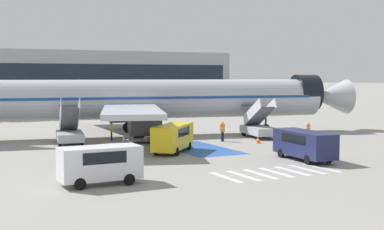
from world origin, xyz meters
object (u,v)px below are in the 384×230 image
at_px(airliner, 144,99).
at_px(ground_crew_0, 308,129).
at_px(ground_crew_3, 223,130).
at_px(service_van_0, 100,162).
at_px(boarding_stairs_forward, 259,127).
at_px(boarding_stairs_aft, 70,133).
at_px(baggage_cart, 137,140).
at_px(traffic_cone_0, 258,140).
at_px(terminal_building, 31,75).
at_px(ground_crew_1, 171,130).
at_px(service_van_1, 173,136).
at_px(service_van_2, 304,143).
at_px(fuel_tanker, 13,106).
at_px(ground_crew_2, 111,130).

bearing_deg(airliner, ground_crew_0, 64.79).
bearing_deg(ground_crew_3, service_van_0, 21.83).
relative_size(boarding_stairs_forward, ground_crew_3, 3.02).
bearing_deg(boarding_stairs_aft, service_van_0, -87.96).
distance_m(airliner, boarding_stairs_aft, 9.08).
distance_m(baggage_cart, traffic_cone_0, 10.71).
distance_m(boarding_stairs_forward, terminal_building, 90.55).
height_order(service_van_0, traffic_cone_0, service_van_0).
xyz_separation_m(ground_crew_1, traffic_cone_0, (6.39, -4.60, -0.76)).
distance_m(service_van_1, ground_crew_0, 15.35).
bearing_deg(ground_crew_0, service_van_1, 157.92).
distance_m(boarding_stairs_forward, service_van_2, 13.96).
distance_m(baggage_cart, ground_crew_3, 7.75).
bearing_deg(fuel_tanker, service_van_0, 178.88).
bearing_deg(ground_crew_0, boarding_stairs_aft, 132.34).
bearing_deg(traffic_cone_0, service_van_1, -169.01).
relative_size(boarding_stairs_aft, terminal_building, 0.05).
bearing_deg(ground_crew_2, traffic_cone_0, -102.32).
relative_size(boarding_stairs_aft, baggage_cart, 1.86).
relative_size(boarding_stairs_forward, ground_crew_0, 3.46).
bearing_deg(ground_crew_0, ground_crew_2, 126.16).
distance_m(fuel_tanker, terminal_building, 60.37).
bearing_deg(service_van_2, ground_crew_0, 54.22).
xyz_separation_m(ground_crew_0, terminal_building, (-9.51, 93.24, 5.15)).
bearing_deg(service_van_2, service_van_1, 135.54).
bearing_deg(baggage_cart, service_van_1, 23.87).
height_order(service_van_0, service_van_1, service_van_1).
bearing_deg(ground_crew_2, boarding_stairs_aft, 125.01).
bearing_deg(ground_crew_2, service_van_1, -145.67).
xyz_separation_m(ground_crew_1, ground_crew_3, (4.22, -2.05, 0.01)).
bearing_deg(service_van_0, terminal_building, -8.15).
relative_size(ground_crew_3, terminal_building, 0.02).
relative_size(boarding_stairs_forward, baggage_cart, 1.86).
distance_m(ground_crew_1, traffic_cone_0, 7.91).
bearing_deg(boarding_stairs_forward, traffic_cone_0, -114.01).
height_order(airliner, service_van_0, airliner).
bearing_deg(fuel_tanker, service_van_1, -168.27).
bearing_deg(boarding_stairs_aft, service_van_2, -41.59).
bearing_deg(ground_crew_0, ground_crew_3, 135.87).
height_order(service_van_2, traffic_cone_0, service_van_2).
relative_size(baggage_cart, ground_crew_1, 1.63).
distance_m(service_van_1, service_van_2, 10.20).
relative_size(airliner, traffic_cone_0, 80.60).
relative_size(baggage_cart, traffic_cone_0, 5.21).
bearing_deg(fuel_tanker, ground_crew_3, -155.84).
height_order(service_van_0, terminal_building, terminal_building).
distance_m(baggage_cart, terminal_building, 89.32).
xyz_separation_m(baggage_cart, ground_crew_3, (7.33, -2.40, 0.80)).
distance_m(ground_crew_2, terminal_building, 86.55).
height_order(airliner, terminal_building, terminal_building).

